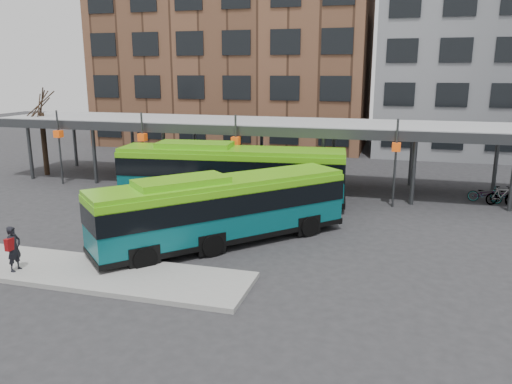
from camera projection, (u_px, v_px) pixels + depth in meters
name	position (u px, v px, depth m)	size (l,w,h in m)	color
ground	(233.00, 258.00, 19.85)	(120.00, 120.00, 0.00)	#28282B
boarding_island	(67.00, 270.00, 18.46)	(14.00, 3.00, 0.18)	gray
canopy	(296.00, 126.00, 30.97)	(40.00, 6.53, 4.80)	#999B9E
tree	(44.00, 141.00, 35.22)	(1.64, 1.64, 5.60)	black
building_brick	(237.00, 32.00, 49.80)	(26.00, 14.00, 22.00)	brown
bus_front	(222.00, 208.00, 21.14)	(9.40, 9.81, 3.09)	#075157
bus_rear	(231.00, 172.00, 27.57)	(12.62, 3.92, 3.42)	#075157
pedestrian	(14.00, 248.00, 17.98)	(0.42, 0.65, 1.67)	black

